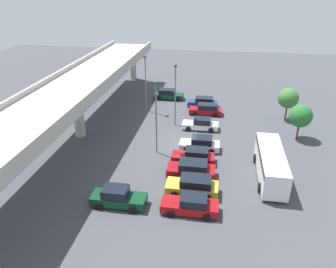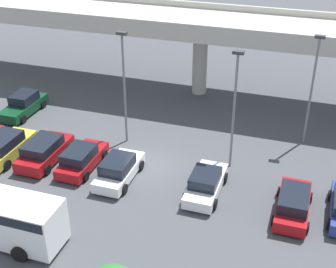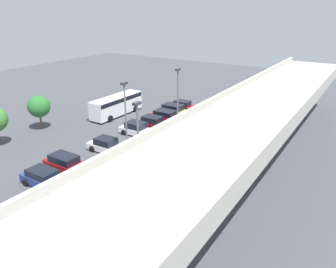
{
  "view_description": "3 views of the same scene",
  "coord_description": "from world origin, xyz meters",
  "px_view_note": "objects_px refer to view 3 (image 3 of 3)",
  "views": [
    {
      "loc": [
        -34.42,
        -3.52,
        17.75
      ],
      "look_at": [
        -2.54,
        1.61,
        2.3
      ],
      "focal_mm": 35.0,
      "sensor_mm": 36.0,
      "label": 1
    },
    {
      "loc": [
        9.58,
        -24.56,
        17.26
      ],
      "look_at": [
        1.05,
        1.05,
        2.19
      ],
      "focal_mm": 50.0,
      "sensor_mm": 36.0,
      "label": 2
    },
    {
      "loc": [
        27.72,
        21.04,
        14.57
      ],
      "look_at": [
        -0.22,
        3.19,
        1.54
      ],
      "focal_mm": 35.0,
      "sensor_mm": 36.0,
      "label": 3
    }
  ],
  "objects_px": {
    "shuttle_bus": "(117,104)",
    "parked_car_8": "(184,107)",
    "parked_car_1": "(166,117)",
    "tree_front_left": "(39,107)",
    "parked_car_2": "(154,123)",
    "lamp_post_by_overpass": "(138,144)",
    "parked_car_6": "(44,178)",
    "parked_car_7": "(66,214)",
    "lamp_post_mid_lot": "(178,99)",
    "parked_car_0": "(223,113)",
    "parked_car_4": "(107,146)",
    "parked_car_5": "(66,163)",
    "lamp_post_near_aisle": "(126,117)",
    "parked_car_3": "(137,129)",
    "parked_car_9": "(174,111)"
  },
  "relations": [
    {
      "from": "parked_car_2",
      "to": "lamp_post_by_overpass",
      "type": "height_order",
      "value": "lamp_post_by_overpass"
    },
    {
      "from": "parked_car_7",
      "to": "lamp_post_by_overpass",
      "type": "distance_m",
      "value": 7.22
    },
    {
      "from": "parked_car_7",
      "to": "lamp_post_by_overpass",
      "type": "relative_size",
      "value": 0.58
    },
    {
      "from": "parked_car_3",
      "to": "lamp_post_mid_lot",
      "type": "relative_size",
      "value": 0.55
    },
    {
      "from": "parked_car_1",
      "to": "lamp_post_near_aisle",
      "type": "distance_m",
      "value": 13.2
    },
    {
      "from": "lamp_post_mid_lot",
      "to": "tree_front_left",
      "type": "relative_size",
      "value": 1.91
    },
    {
      "from": "parked_car_2",
      "to": "parked_car_7",
      "type": "distance_m",
      "value": 20.23
    },
    {
      "from": "parked_car_2",
      "to": "lamp_post_mid_lot",
      "type": "distance_m",
      "value": 6.1
    },
    {
      "from": "parked_car_6",
      "to": "tree_front_left",
      "type": "distance_m",
      "value": 15.19
    },
    {
      "from": "parked_car_7",
      "to": "shuttle_bus",
      "type": "bearing_deg",
      "value": -57.45
    },
    {
      "from": "lamp_post_mid_lot",
      "to": "shuttle_bus",
      "type": "bearing_deg",
      "value": -104.64
    },
    {
      "from": "lamp_post_by_overpass",
      "to": "tree_front_left",
      "type": "xyz_separation_m",
      "value": [
        -6.06,
        -20.15,
        -1.77
      ]
    },
    {
      "from": "parked_car_9",
      "to": "lamp_post_by_overpass",
      "type": "height_order",
      "value": "lamp_post_by_overpass"
    },
    {
      "from": "parked_car_4",
      "to": "parked_car_7",
      "type": "xyz_separation_m",
      "value": [
        10.84,
        5.97,
        0.07
      ]
    },
    {
      "from": "parked_car_6",
      "to": "parked_car_0",
      "type": "bearing_deg",
      "value": 77.17
    },
    {
      "from": "parked_car_5",
      "to": "parked_car_6",
      "type": "bearing_deg",
      "value": -78.1
    },
    {
      "from": "shuttle_bus",
      "to": "lamp_post_mid_lot",
      "type": "relative_size",
      "value": 1.07
    },
    {
      "from": "parked_car_5",
      "to": "shuttle_bus",
      "type": "xyz_separation_m",
      "value": [
        -15.48,
        -7.06,
        0.89
      ]
    },
    {
      "from": "lamp_post_mid_lot",
      "to": "lamp_post_by_overpass",
      "type": "relative_size",
      "value": 1.02
    },
    {
      "from": "shuttle_bus",
      "to": "parked_car_1",
      "type": "bearing_deg",
      "value": 98.46
    },
    {
      "from": "parked_car_4",
      "to": "lamp_post_mid_lot",
      "type": "height_order",
      "value": "lamp_post_mid_lot"
    },
    {
      "from": "parked_car_0",
      "to": "parked_car_6",
      "type": "xyz_separation_m",
      "value": [
        25.05,
        -5.7,
        -0.05
      ]
    },
    {
      "from": "lamp_post_mid_lot",
      "to": "parked_car_4",
      "type": "bearing_deg",
      "value": -31.91
    },
    {
      "from": "parked_car_3",
      "to": "parked_car_9",
      "type": "height_order",
      "value": "parked_car_9"
    },
    {
      "from": "parked_car_1",
      "to": "parked_car_2",
      "type": "xyz_separation_m",
      "value": [
        2.8,
        0.0,
        -0.05
      ]
    },
    {
      "from": "parked_car_8",
      "to": "lamp_post_near_aisle",
      "type": "height_order",
      "value": "lamp_post_near_aisle"
    },
    {
      "from": "parked_car_6",
      "to": "lamp_post_near_aisle",
      "type": "bearing_deg",
      "value": 66.38
    },
    {
      "from": "parked_car_0",
      "to": "parked_car_1",
      "type": "bearing_deg",
      "value": 43.35
    },
    {
      "from": "parked_car_2",
      "to": "parked_car_5",
      "type": "relative_size",
      "value": 0.97
    },
    {
      "from": "parked_car_1",
      "to": "parked_car_3",
      "type": "xyz_separation_m",
      "value": [
        5.68,
        -0.44,
        -0.05
      ]
    },
    {
      "from": "shuttle_bus",
      "to": "parked_car_8",
      "type": "bearing_deg",
      "value": 132.85
    },
    {
      "from": "parked_car_1",
      "to": "lamp_post_near_aisle",
      "type": "height_order",
      "value": "lamp_post_near_aisle"
    },
    {
      "from": "parked_car_5",
      "to": "lamp_post_by_overpass",
      "type": "distance_m",
      "value": 9.6
    },
    {
      "from": "parked_car_7",
      "to": "lamp_post_by_overpass",
      "type": "bearing_deg",
      "value": -113.09
    },
    {
      "from": "parked_car_2",
      "to": "tree_front_left",
      "type": "height_order",
      "value": "tree_front_left"
    },
    {
      "from": "shuttle_bus",
      "to": "lamp_post_by_overpass",
      "type": "bearing_deg",
      "value": 45.6
    },
    {
      "from": "parked_car_6",
      "to": "parked_car_7",
      "type": "height_order",
      "value": "parked_car_7"
    },
    {
      "from": "parked_car_0",
      "to": "lamp_post_near_aisle",
      "type": "height_order",
      "value": "lamp_post_near_aisle"
    },
    {
      "from": "parked_car_3",
      "to": "parked_car_7",
      "type": "height_order",
      "value": "parked_car_7"
    },
    {
      "from": "parked_car_4",
      "to": "tree_front_left",
      "type": "relative_size",
      "value": 1.07
    },
    {
      "from": "parked_car_5",
      "to": "lamp_post_mid_lot",
      "type": "relative_size",
      "value": 0.56
    },
    {
      "from": "parked_car_3",
      "to": "lamp_post_by_overpass",
      "type": "bearing_deg",
      "value": -51.49
    },
    {
      "from": "parked_car_5",
      "to": "parked_car_8",
      "type": "xyz_separation_m",
      "value": [
        -22.08,
        0.07,
        -0.01
      ]
    },
    {
      "from": "parked_car_4",
      "to": "parked_car_5",
      "type": "height_order",
      "value": "parked_car_5"
    },
    {
      "from": "lamp_post_by_overpass",
      "to": "lamp_post_mid_lot",
      "type": "bearing_deg",
      "value": -162.39
    },
    {
      "from": "parked_car_9",
      "to": "parked_car_3",
      "type": "bearing_deg",
      "value": -90.29
    },
    {
      "from": "parked_car_3",
      "to": "parked_car_6",
      "type": "relative_size",
      "value": 1.01
    },
    {
      "from": "parked_car_1",
      "to": "tree_front_left",
      "type": "relative_size",
      "value": 1.09
    },
    {
      "from": "parked_car_6",
      "to": "lamp_post_by_overpass",
      "type": "height_order",
      "value": "lamp_post_by_overpass"
    },
    {
      "from": "parked_car_2",
      "to": "parked_car_1",
      "type": "bearing_deg",
      "value": 90.0
    }
  ]
}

